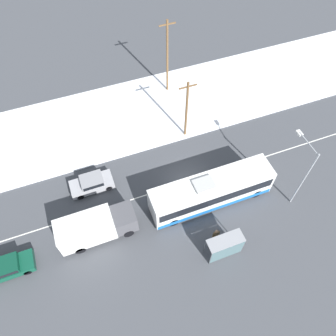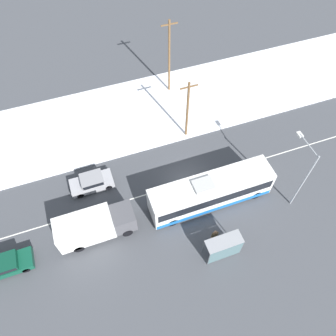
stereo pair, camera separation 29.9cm
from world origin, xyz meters
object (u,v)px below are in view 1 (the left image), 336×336
at_px(sedan_car, 92,183).
at_px(pedestrian_at_stop, 216,234).
at_px(bus_shelter, 226,247).
at_px(city_bus, 211,191).
at_px(utility_pole_snowlot, 167,57).
at_px(parked_car_near_truck, 7,267).
at_px(box_truck, 95,227).
at_px(streetlamp, 303,168).
at_px(utility_pole_roadside, 187,110).

distance_m(sedan_car, pedestrian_at_stop, 12.49).
relative_size(sedan_car, bus_shelter, 1.33).
distance_m(city_bus, utility_pole_snowlot, 16.04).
xyz_separation_m(parked_car_near_truck, utility_pole_snowlot, (19.83, 15.89, 3.96)).
xyz_separation_m(parked_car_near_truck, pedestrian_at_stop, (16.93, -3.52, 0.37)).
distance_m(sedan_car, bus_shelter, 13.70).
xyz_separation_m(pedestrian_at_stop, utility_pole_snowlot, (2.90, 19.41, 3.60)).
distance_m(city_bus, box_truck, 10.63).
xyz_separation_m(city_bus, parked_car_near_truck, (-18.17, -0.24, -0.90)).
distance_m(box_truck, bus_shelter, 11.00).
bearing_deg(parked_car_near_truck, streetlamp, -4.52).
bearing_deg(box_truck, bus_shelter, -30.06).
bearing_deg(utility_pole_snowlot, box_truck, -128.62).
height_order(pedestrian_at_stop, utility_pole_snowlot, utility_pole_snowlot).
bearing_deg(streetlamp, box_truck, 171.95).
height_order(city_bus, utility_pole_snowlot, utility_pole_snowlot).
xyz_separation_m(streetlamp, utility_pole_snowlot, (-5.41, 17.89, 0.07)).
relative_size(city_bus, streetlamp, 1.56).
height_order(streetlamp, utility_pole_snowlot, utility_pole_snowlot).
bearing_deg(city_bus, utility_pole_snowlot, 83.94).
height_order(sedan_car, utility_pole_snowlot, utility_pole_snowlot).
height_order(sedan_car, parked_car_near_truck, sedan_car).
height_order(city_bus, streetlamp, streetlamp).
xyz_separation_m(bus_shelter, utility_pole_snowlot, (2.77, 20.89, 3.03)).
height_order(bus_shelter, streetlamp, streetlamp).
height_order(bus_shelter, utility_pole_snowlot, utility_pole_snowlot).
relative_size(box_truck, sedan_car, 1.64).
bearing_deg(parked_car_near_truck, utility_pole_roadside, 24.14).
distance_m(city_bus, parked_car_near_truck, 18.20).
bearing_deg(pedestrian_at_stop, box_truck, 156.78).
xyz_separation_m(pedestrian_at_stop, streetlamp, (8.30, 1.52, 3.52)).
relative_size(sedan_car, utility_pole_roadside, 0.56).
xyz_separation_m(pedestrian_at_stop, bus_shelter, (0.13, -1.48, 0.57)).
relative_size(city_bus, bus_shelter, 3.73).
bearing_deg(pedestrian_at_stop, utility_pole_snowlot, 81.50).
bearing_deg(streetlamp, city_bus, 162.47).
xyz_separation_m(bus_shelter, streetlamp, (8.17, 3.01, 2.95)).
relative_size(box_truck, utility_pole_roadside, 0.92).
height_order(box_truck, pedestrian_at_stop, box_truck).
distance_m(pedestrian_at_stop, utility_pole_roadside, 12.57).
bearing_deg(city_bus, sedan_car, 152.16).
distance_m(parked_car_near_truck, utility_pole_roadside, 21.17).
xyz_separation_m(utility_pole_roadside, utility_pole_snowlot, (0.72, 7.32, 0.93)).
distance_m(parked_car_near_truck, streetlamp, 25.61).
bearing_deg(pedestrian_at_stop, utility_pole_roadside, 79.76).
xyz_separation_m(sedan_car, pedestrian_at_stop, (8.67, -8.99, 0.30)).
bearing_deg(sedan_car, utility_pole_roadside, -164.06).
distance_m(utility_pole_roadside, utility_pole_snowlot, 7.42).
bearing_deg(city_bus, pedestrian_at_stop, -108.24).
distance_m(city_bus, pedestrian_at_stop, 3.99).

